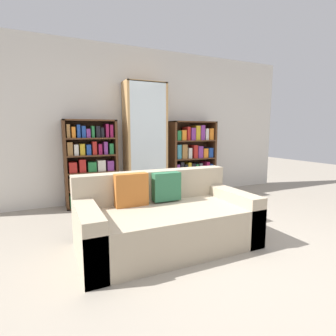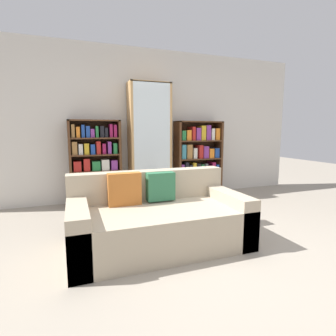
# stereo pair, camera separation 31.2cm
# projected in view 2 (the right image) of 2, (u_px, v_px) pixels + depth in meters

# --- Properties ---
(ground_plane) EXTENTS (16.00, 16.00, 0.00)m
(ground_plane) POSITION_uv_depth(u_px,v_px,m) (225.00, 261.00, 2.52)
(ground_plane) COLOR gray
(wall_back) EXTENTS (6.21, 0.06, 2.70)m
(wall_back) POSITION_uv_depth(u_px,v_px,m) (148.00, 125.00, 4.85)
(wall_back) COLOR beige
(wall_back) RESTS_ON ground
(couch) EXTENTS (1.86, 0.98, 0.79)m
(couch) POSITION_uv_depth(u_px,v_px,m) (157.00, 220.00, 2.87)
(couch) COLOR tan
(couch) RESTS_ON ground
(bookshelf_left) EXTENTS (0.84, 0.32, 1.42)m
(bookshelf_left) POSITION_uv_depth(u_px,v_px,m) (95.00, 164.00, 4.42)
(bookshelf_left) COLOR #4C2D19
(bookshelf_left) RESTS_ON ground
(display_cabinet) EXTENTS (0.73, 0.36, 2.07)m
(display_cabinet) POSITION_uv_depth(u_px,v_px,m) (149.00, 143.00, 4.67)
(display_cabinet) COLOR tan
(display_cabinet) RESTS_ON ground
(bookshelf_right) EXTENTS (0.91, 0.32, 1.42)m
(bookshelf_right) POSITION_uv_depth(u_px,v_px,m) (198.00, 160.00, 5.07)
(bookshelf_right) COLOR #4C2D19
(bookshelf_right) RESTS_ON ground
(wine_bottle) EXTENTS (0.07, 0.07, 0.35)m
(wine_bottle) POSITION_uv_depth(u_px,v_px,m) (207.00, 206.00, 3.87)
(wine_bottle) COLOR black
(wine_bottle) RESTS_ON ground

